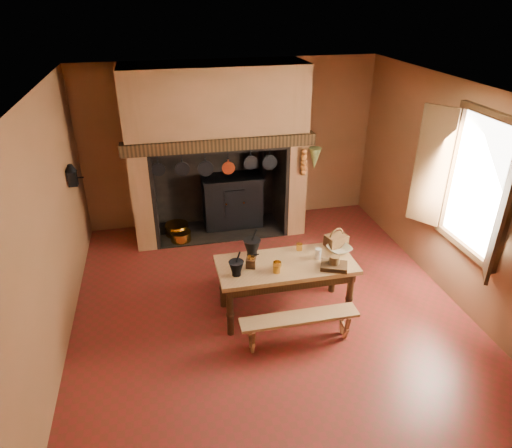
{
  "coord_description": "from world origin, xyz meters",
  "views": [
    {
      "loc": [
        -1.21,
        -4.73,
        3.78
      ],
      "look_at": [
        -0.1,
        0.3,
        1.11
      ],
      "focal_mm": 32.0,
      "sensor_mm": 36.0,
      "label": 1
    }
  ],
  "objects_px": {
    "bench_front": "(299,323)",
    "mixing_bowl": "(339,249)",
    "coffee_grinder": "(251,262)",
    "wicker_basket": "(336,240)",
    "iron_range": "(233,200)",
    "work_table": "(286,271)"
  },
  "relations": [
    {
      "from": "wicker_basket",
      "to": "bench_front",
      "type": "bearing_deg",
      "value": -146.65
    },
    {
      "from": "bench_front",
      "to": "wicker_basket",
      "type": "xyz_separation_m",
      "value": [
        0.76,
        0.89,
        0.53
      ]
    },
    {
      "from": "work_table",
      "to": "wicker_basket",
      "type": "height_order",
      "value": "wicker_basket"
    },
    {
      "from": "iron_range",
      "to": "work_table",
      "type": "xyz_separation_m",
      "value": [
        0.23,
        -2.56,
        0.14
      ]
    },
    {
      "from": "bench_front",
      "to": "coffee_grinder",
      "type": "relative_size",
      "value": 7.69
    },
    {
      "from": "bench_front",
      "to": "mixing_bowl",
      "type": "bearing_deg",
      "value": 44.41
    },
    {
      "from": "bench_front",
      "to": "wicker_basket",
      "type": "relative_size",
      "value": 4.45
    },
    {
      "from": "iron_range",
      "to": "mixing_bowl",
      "type": "height_order",
      "value": "iron_range"
    },
    {
      "from": "work_table",
      "to": "bench_front",
      "type": "height_order",
      "value": "work_table"
    },
    {
      "from": "iron_range",
      "to": "bench_front",
      "type": "distance_m",
      "value": 3.2
    },
    {
      "from": "iron_range",
      "to": "work_table",
      "type": "bearing_deg",
      "value": -84.79
    },
    {
      "from": "work_table",
      "to": "wicker_basket",
      "type": "bearing_deg",
      "value": 19.71
    },
    {
      "from": "iron_range",
      "to": "wicker_basket",
      "type": "xyz_separation_m",
      "value": [
        0.99,
        -2.29,
        0.35
      ]
    },
    {
      "from": "iron_range",
      "to": "wicker_basket",
      "type": "distance_m",
      "value": 2.52
    },
    {
      "from": "iron_range",
      "to": "coffee_grinder",
      "type": "xyz_separation_m",
      "value": [
        -0.21,
        -2.56,
        0.33
      ]
    },
    {
      "from": "iron_range",
      "to": "bench_front",
      "type": "height_order",
      "value": "iron_range"
    },
    {
      "from": "bench_front",
      "to": "mixing_bowl",
      "type": "xyz_separation_m",
      "value": [
        0.74,
        0.73,
        0.49
      ]
    },
    {
      "from": "bench_front",
      "to": "iron_range",
      "type": "bearing_deg",
      "value": 94.2
    },
    {
      "from": "iron_range",
      "to": "mixing_bowl",
      "type": "bearing_deg",
      "value": -68.26
    },
    {
      "from": "work_table",
      "to": "bench_front",
      "type": "bearing_deg",
      "value": -90.0
    },
    {
      "from": "mixing_bowl",
      "to": "wicker_basket",
      "type": "height_order",
      "value": "wicker_basket"
    },
    {
      "from": "iron_range",
      "to": "bench_front",
      "type": "xyz_separation_m",
      "value": [
        0.23,
        -3.18,
        -0.19
      ]
    }
  ]
}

